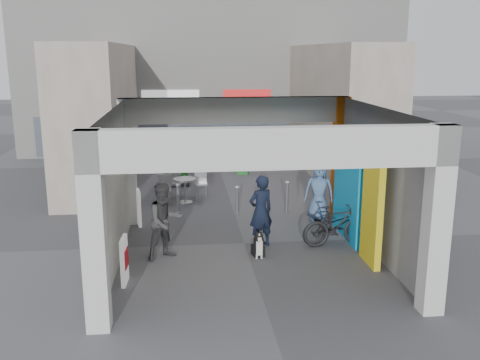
{
  "coord_description": "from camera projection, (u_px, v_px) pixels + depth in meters",
  "views": [
    {
      "loc": [
        -1.47,
        -12.68,
        4.69
      ],
      "look_at": [
        -0.0,
        1.0,
        1.41
      ],
      "focal_mm": 40.0,
      "sensor_mm": 36.0,
      "label": 1
    }
  ],
  "objects": [
    {
      "name": "ground",
      "position": [
        244.0,
        243.0,
        13.51
      ],
      "size": [
        90.0,
        90.0,
        0.0
      ],
      "primitive_type": "plane",
      "color": "#57575C",
      "rests_on": "ground"
    },
    {
      "name": "plaza_bldg_right",
      "position": [
        338.0,
        111.0,
        20.65
      ],
      "size": [
        2.0,
        9.0,
        5.0
      ],
      "primitive_type": "cube",
      "color": "#BBAE9B",
      "rests_on": "ground"
    },
    {
      "name": "advert_board_near",
      "position": [
        124.0,
        260.0,
        11.05
      ],
      "size": [
        0.13,
        0.55,
        1.0
      ],
      "rotation": [
        0.0,
        0.0,
        -0.06
      ],
      "color": "white",
      "rests_on": "ground"
    },
    {
      "name": "man_crates",
      "position": [
        200.0,
        149.0,
        21.93
      ],
      "size": [
        1.05,
        0.66,
        1.66
      ],
      "primitive_type": "imported",
      "rotation": [
        0.0,
        0.0,
        2.86
      ],
      "color": "black",
      "rests_on": "ground"
    },
    {
      "name": "crate_stack",
      "position": [
        243.0,
        167.0,
        21.18
      ],
      "size": [
        0.53,
        0.46,
        0.56
      ],
      "rotation": [
        0.0,
        0.0,
        -0.26
      ],
      "color": "#185523",
      "rests_on": "ground"
    },
    {
      "name": "bicycle_front",
      "position": [
        337.0,
        225.0,
        13.39
      ],
      "size": [
        1.95,
        1.01,
        0.98
      ],
      "primitive_type": "imported",
      "rotation": [
        0.0,
        0.0,
        1.77
      ],
      "color": "black",
      "rests_on": "ground"
    },
    {
      "name": "produce_stand",
      "position": [
        176.0,
        178.0,
        19.3
      ],
      "size": [
        1.09,
        0.59,
        0.72
      ],
      "rotation": [
        0.0,
        0.0,
        -0.34
      ],
      "color": "black",
      "rests_on": "ground"
    },
    {
      "name": "man_with_dog",
      "position": [
        261.0,
        211.0,
        13.11
      ],
      "size": [
        0.77,
        0.65,
        1.8
      ],
      "primitive_type": "imported",
      "rotation": [
        0.0,
        0.0,
        3.54
      ],
      "color": "black",
      "rests_on": "ground"
    },
    {
      "name": "far_building",
      "position": [
        212.0,
        67.0,
        26.11
      ],
      "size": [
        18.0,
        4.08,
        8.0
      ],
      "color": "silver",
      "rests_on": "ground"
    },
    {
      "name": "white_van",
      "position": [
        238.0,
        141.0,
        24.57
      ],
      "size": [
        4.38,
        1.97,
        1.46
      ],
      "primitive_type": "imported",
      "rotation": [
        0.0,
        0.0,
        1.63
      ],
      "color": "white",
      "rests_on": "ground"
    },
    {
      "name": "cafe_set",
      "position": [
        181.0,
        190.0,
        17.39
      ],
      "size": [
        1.57,
        1.27,
        0.95
      ],
      "rotation": [
        0.0,
        0.0,
        0.03
      ],
      "color": "#9C9CA1",
      "rests_on": "ground"
    },
    {
      "name": "advert_board_far",
      "position": [
        139.0,
        207.0,
        14.84
      ],
      "size": [
        0.18,
        0.56,
        1.0
      ],
      "rotation": [
        0.0,
        0.0,
        0.18
      ],
      "color": "white",
      "rests_on": "ground"
    },
    {
      "name": "bicycle_rear",
      "position": [
        337.0,
        225.0,
        13.24
      ],
      "size": [
        1.78,
        0.72,
        1.04
      ],
      "primitive_type": "imported",
      "rotation": [
        0.0,
        0.0,
        1.71
      ],
      "color": "black",
      "rests_on": "ground"
    },
    {
      "name": "man_elderly",
      "position": [
        319.0,
        191.0,
        15.21
      ],
      "size": [
        0.97,
        0.78,
        1.71
      ],
      "primitive_type": "imported",
      "rotation": [
        0.0,
        0.0,
        -0.32
      ],
      "color": "#506F9B",
      "rests_on": "ground"
    },
    {
      "name": "border_collie",
      "position": [
        258.0,
        246.0,
        12.55
      ],
      "size": [
        0.24,
        0.48,
        0.66
      ],
      "rotation": [
        0.0,
        0.0,
        0.23
      ],
      "color": "black",
      "rests_on": "ground"
    },
    {
      "name": "plaza_bldg_left",
      "position": [
        100.0,
        114.0,
        19.71
      ],
      "size": [
        2.0,
        9.0,
        5.0
      ],
      "primitive_type": "cube",
      "color": "#BBAE9B",
      "rests_on": "ground"
    },
    {
      "name": "bollard_right",
      "position": [
        287.0,
        198.0,
        15.85
      ],
      "size": [
        0.09,
        0.09,
        0.98
      ],
      "primitive_type": "cylinder",
      "color": "#9A9DA2",
      "rests_on": "ground"
    },
    {
      "name": "bollard_left",
      "position": [
        178.0,
        201.0,
        15.57
      ],
      "size": [
        0.09,
        0.09,
        0.97
      ],
      "primitive_type": "cylinder",
      "color": "#9A9DA2",
      "rests_on": "ground"
    },
    {
      "name": "arcade_canopy",
      "position": [
        272.0,
        160.0,
        12.23
      ],
      "size": [
        6.4,
        6.45,
        6.4
      ],
      "color": "silver",
      "rests_on": "ground"
    },
    {
      "name": "man_back_turned",
      "position": [
        165.0,
        221.0,
        12.35
      ],
      "size": [
        1.1,
        1.03,
        1.8
      ],
      "primitive_type": "imported",
      "rotation": [
        0.0,
        0.0,
        0.52
      ],
      "color": "#3B3B3D",
      "rests_on": "ground"
    },
    {
      "name": "bollard_center",
      "position": [
        237.0,
        201.0,
        15.84
      ],
      "size": [
        0.09,
        0.09,
        0.84
      ],
      "primitive_type": "cylinder",
      "color": "#9A9DA2",
      "rests_on": "ground"
    }
  ]
}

